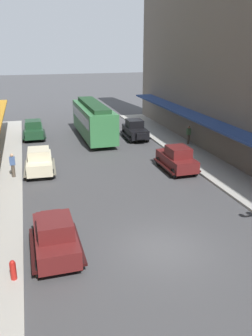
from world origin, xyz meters
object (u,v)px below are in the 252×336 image
object	(u,v)px
parked_car_0	(135,129)
parked_car_2	(34,129)
pedestrian_1	(189,135)
parked_car_3	(55,236)
streetcar	(93,119)
parked_car_4	(177,158)
pedestrian_2	(13,165)
fire_hydrant	(13,270)
parked_car_1	(39,160)

from	to	relation	value
parked_car_0	parked_car_2	bearing A→B (deg)	163.70
parked_car_0	pedestrian_1	world-z (taller)	parked_car_0
parked_car_3	pedestrian_1	world-z (taller)	parked_car_3
parked_car_3	streetcar	distance (m)	20.07
parked_car_3	parked_car_4	xyz separation A→B (m)	(9.35, 8.54, 0.00)
pedestrian_2	parked_car_4	bearing A→B (deg)	-7.61
parked_car_4	pedestrian_2	xyz separation A→B (m)	(-11.28, 1.51, 0.05)
parked_car_0	streetcar	size ratio (longest dim) A/B	0.45
parked_car_2	fire_hydrant	xyz separation A→B (m)	(-1.52, -22.19, -0.38)
parked_car_2	fire_hydrant	bearing A→B (deg)	-93.92
parked_car_2	parked_car_3	world-z (taller)	same
parked_car_4	parked_car_3	bearing A→B (deg)	-137.61
parked_car_2	parked_car_4	distance (m)	15.50
parked_car_4	fire_hydrant	xyz separation A→B (m)	(-11.09, -9.99, -0.38)
parked_car_0	parked_car_3	bearing A→B (deg)	-116.98
parked_car_1	parked_car_3	distance (m)	10.74
streetcar	parked_car_4	bearing A→B (deg)	-69.80
parked_car_0	pedestrian_1	size ratio (longest dim) A/B	2.63
parked_car_2	parked_car_4	size ratio (longest dim) A/B	1.00
parked_car_0	pedestrian_2	distance (m)	13.65
fire_hydrant	pedestrian_2	distance (m)	11.51
parked_car_1	parked_car_3	xyz separation A→B (m)	(0.15, -10.74, 0.00)
pedestrian_2	parked_car_3	bearing A→B (deg)	-79.13
parked_car_3	fire_hydrant	world-z (taller)	parked_car_3
pedestrian_2	pedestrian_1	bearing A→B (deg)	16.33
parked_car_4	streetcar	xyz separation A→B (m)	(-3.96, 10.77, 0.96)
parked_car_2	pedestrian_2	world-z (taller)	parked_car_2
parked_car_2	parked_car_3	size ratio (longest dim) A/B	1.00
parked_car_1	streetcar	bearing A→B (deg)	57.13
parked_car_1	parked_car_4	xyz separation A→B (m)	(9.51, -2.20, 0.00)
parked_car_2	pedestrian_1	xyz separation A→B (m)	(13.29, -6.30, 0.05)
parked_car_4	fire_hydrant	bearing A→B (deg)	-137.99
parked_car_3	streetcar	bearing A→B (deg)	74.41
parked_car_1	streetcar	distance (m)	10.26
parked_car_1	parked_car_2	bearing A→B (deg)	90.34
parked_car_3	pedestrian_1	xyz separation A→B (m)	(13.08, 14.44, 0.05)
streetcar	pedestrian_1	world-z (taller)	streetcar
parked_car_4	pedestrian_2	size ratio (longest dim) A/B	2.61
parked_car_2	parked_car_3	bearing A→B (deg)	-89.41
parked_car_3	fire_hydrant	bearing A→B (deg)	-140.13
fire_hydrant	pedestrian_1	bearing A→B (deg)	47.01
parked_car_2	streetcar	bearing A→B (deg)	-14.29
parked_car_4	pedestrian_1	distance (m)	6.98
pedestrian_1	pedestrian_2	distance (m)	15.64
parked_car_3	parked_car_2	bearing A→B (deg)	90.59
parked_car_0	parked_car_1	size ratio (longest dim) A/B	1.00
parked_car_3	fire_hydrant	distance (m)	2.29
parked_car_0	parked_car_1	xyz separation A→B (m)	(-9.32, -7.26, 0.00)
parked_car_0	fire_hydrant	world-z (taller)	parked_car_0
parked_car_4	parked_car_2	bearing A→B (deg)	128.10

